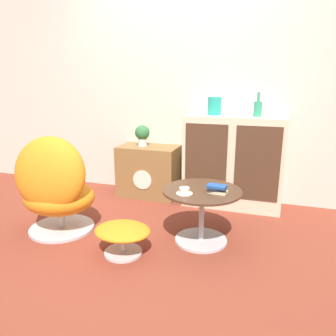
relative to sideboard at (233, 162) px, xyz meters
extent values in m
plane|color=brown|center=(-0.60, -1.16, -0.49)|extent=(12.00, 12.00, 0.00)
cube|color=beige|center=(-0.60, 0.24, 0.81)|extent=(6.40, 0.06, 2.60)
cube|color=beige|center=(0.00, 0.00, 0.00)|extent=(1.03, 0.41, 0.98)
cube|color=#472D1E|center=(-0.26, -0.21, 0.05)|extent=(0.43, 0.01, 0.74)
cube|color=#472D1E|center=(0.26, -0.21, 0.05)|extent=(0.43, 0.01, 0.74)
cube|color=brown|center=(-0.97, 0.01, -0.19)|extent=(0.68, 0.41, 0.59)
cylinder|color=beige|center=(-0.97, -0.20, -0.24)|extent=(0.22, 0.01, 0.22)
cylinder|color=#B7B7BC|center=(-1.40, -1.11, -0.48)|extent=(0.58, 0.58, 0.02)
cylinder|color=#B7B7BC|center=(-1.40, -1.11, -0.40)|extent=(0.06, 0.06, 0.14)
ellipsoid|color=orange|center=(-1.40, -1.11, -0.18)|extent=(0.71, 0.62, 0.30)
ellipsoid|color=orange|center=(-1.38, -1.22, 0.08)|extent=(0.69, 0.48, 0.68)
cylinder|color=#B7B7BC|center=(-0.67, -1.33, -0.48)|extent=(0.30, 0.30, 0.02)
cylinder|color=#B7B7BC|center=(-0.67, -1.33, -0.40)|extent=(0.04, 0.04, 0.13)
ellipsoid|color=orange|center=(-0.67, -1.33, -0.29)|extent=(0.45, 0.38, 0.09)
cylinder|color=#B7B7BC|center=(-0.13, -0.93, -0.48)|extent=(0.44, 0.44, 0.02)
cylinder|color=#B7B7BC|center=(-0.13, -0.93, -0.26)|extent=(0.04, 0.04, 0.42)
cylinder|color=#472D1E|center=(-0.13, -0.93, -0.04)|extent=(0.65, 0.65, 0.02)
cylinder|color=teal|center=(-0.23, 0.00, 0.58)|extent=(0.14, 0.14, 0.19)
cylinder|color=#2D8E6B|center=(0.21, 0.00, 0.56)|extent=(0.08, 0.08, 0.15)
cylinder|color=#2D8E6B|center=(0.21, 0.00, 0.68)|extent=(0.03, 0.03, 0.09)
cylinder|color=silver|center=(-1.05, 0.01, 0.15)|extent=(0.10, 0.10, 0.08)
sphere|color=#2D6638|center=(-1.05, 0.01, 0.26)|extent=(0.17, 0.17, 0.17)
cylinder|color=silver|center=(-0.24, -1.06, -0.02)|extent=(0.13, 0.13, 0.01)
cylinder|color=silver|center=(-0.24, -1.06, 0.00)|extent=(0.08, 0.08, 0.05)
cube|color=beige|center=(0.00, -0.96, -0.02)|extent=(0.16, 0.11, 0.02)
cube|color=black|center=(0.00, -0.96, 0.01)|extent=(0.16, 0.11, 0.02)
cube|color=#1E478C|center=(-0.01, -0.96, 0.03)|extent=(0.16, 0.11, 0.02)
camera|label=1|loc=(0.41, -3.43, 0.85)|focal=35.00mm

